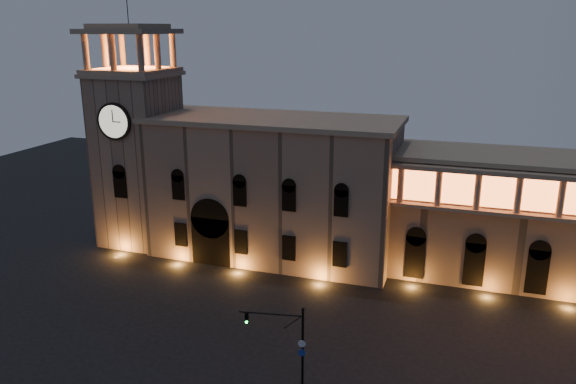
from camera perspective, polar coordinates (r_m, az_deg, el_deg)
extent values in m
plane|color=black|center=(54.04, -7.47, -14.93)|extent=(160.00, 160.00, 0.00)
cube|color=#8B6F5B|center=(70.05, -1.47, 0.24)|extent=(30.00, 12.00, 17.00)
cube|color=gray|center=(68.14, -1.52, 7.37)|extent=(30.80, 12.80, 0.60)
cube|color=black|center=(69.33, -7.64, -4.88)|extent=(5.00, 1.40, 6.00)
cylinder|color=black|center=(68.30, -7.73, -2.53)|extent=(5.00, 1.40, 5.00)
cube|color=orange|center=(69.23, -7.70, -5.09)|extent=(4.20, 0.20, 5.00)
cube|color=#8B6F5B|center=(76.65, -14.89, 3.04)|extent=(9.00, 9.00, 22.00)
cube|color=gray|center=(74.97, -15.53, 11.43)|extent=(9.80, 9.80, 0.50)
cylinder|color=black|center=(71.74, -17.26, 6.86)|extent=(4.60, 0.35, 4.60)
cylinder|color=beige|center=(71.63, -17.33, 6.84)|extent=(4.00, 0.12, 4.00)
cube|color=gray|center=(74.94, -15.56, 11.81)|extent=(9.40, 9.40, 0.50)
cube|color=orange|center=(74.92, -15.57, 12.04)|extent=(6.80, 6.80, 0.15)
cylinder|color=gray|center=(73.93, -19.88, 13.22)|extent=(0.76, 0.76, 4.20)
cylinder|color=gray|center=(71.68, -17.41, 13.37)|extent=(0.76, 0.76, 4.20)
cylinder|color=gray|center=(69.56, -14.78, 13.50)|extent=(0.76, 0.76, 4.20)
cylinder|color=gray|center=(80.08, -16.49, 13.68)|extent=(0.76, 0.76, 4.20)
cylinder|color=gray|center=(78.01, -14.12, 13.80)|extent=(0.76, 0.76, 4.20)
cylinder|color=gray|center=(76.06, -11.62, 13.90)|extent=(0.76, 0.76, 4.20)
cylinder|color=gray|center=(76.97, -18.12, 13.47)|extent=(0.76, 0.76, 4.20)
cylinder|color=gray|center=(72.78, -13.13, 13.71)|extent=(0.76, 0.76, 4.20)
cube|color=gray|center=(74.76, -15.84, 15.43)|extent=(9.80, 9.80, 0.60)
cube|color=gray|center=(74.76, -15.88, 15.89)|extent=(7.50, 7.50, 0.60)
cylinder|color=black|center=(74.80, -16.02, 17.65)|extent=(0.10, 0.10, 4.00)
cube|color=#866A56|center=(69.51, 26.64, -2.98)|extent=(40.00, 10.00, 14.00)
cylinder|color=gray|center=(62.41, 11.37, 0.76)|extent=(0.70, 0.70, 4.00)
cylinder|color=gray|center=(62.11, 15.03, 0.44)|extent=(0.70, 0.70, 4.00)
cylinder|color=gray|center=(62.06, 18.71, 0.11)|extent=(0.70, 0.70, 4.00)
cylinder|color=gray|center=(62.26, 22.38, -0.21)|extent=(0.70, 0.70, 4.00)
cylinder|color=gray|center=(62.72, 26.00, -0.54)|extent=(0.70, 0.70, 4.00)
cylinder|color=black|center=(45.85, 1.49, -15.82)|extent=(0.20, 0.20, 7.05)
sphere|color=black|center=(44.03, 1.53, -11.83)|extent=(0.28, 0.28, 0.28)
cylinder|color=black|center=(44.66, -1.76, -12.28)|extent=(4.99, 0.96, 0.12)
cube|color=black|center=(45.25, -4.20, -12.64)|extent=(0.34, 0.33, 0.86)
cylinder|color=#0CE53F|center=(45.25, -4.24, -13.05)|extent=(0.19, 0.11, 0.18)
cylinder|color=silver|center=(45.37, 1.41, -15.16)|extent=(0.60, 0.14, 0.60)
cylinder|color=navy|center=(45.80, 1.40, -16.02)|extent=(0.60, 0.14, 0.60)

